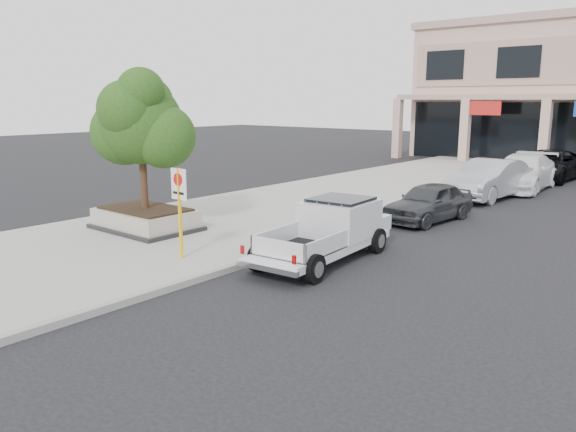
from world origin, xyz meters
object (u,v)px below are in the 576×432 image
object	(u,v)px
no_parking_sign	(179,201)
curb_car_c	(522,172)
curb_car_b	(489,179)
curb_car_a	(429,202)
curb_car_d	(548,165)
planter_tree	(148,123)
planter	(146,219)
pickup_truck	(322,232)

from	to	relation	value
no_parking_sign	curb_car_c	distance (m)	18.17
curb_car_b	curb_car_c	world-z (taller)	curb_car_b
curb_car_a	curb_car_d	bearing A→B (deg)	94.81
curb_car_d	no_parking_sign	bearing A→B (deg)	-94.23
planter_tree	no_parking_sign	xyz separation A→B (m)	(3.28, -1.57, -1.78)
curb_car_a	curb_car_d	distance (m)	13.30
planter	curb_car_c	distance (m)	17.63
planter	curb_car_d	world-z (taller)	curb_car_d
no_parking_sign	curb_car_c	world-z (taller)	no_parking_sign
planter_tree	no_parking_sign	world-z (taller)	planter_tree
planter	curb_car_b	distance (m)	14.40
planter_tree	no_parking_sign	size ratio (longest dim) A/B	1.74
pickup_truck	curb_car_c	distance (m)	15.48
planter_tree	curb_car_a	bearing A→B (deg)	51.21
pickup_truck	planter	bearing A→B (deg)	-174.66
curb_car_b	curb_car_c	bearing A→B (deg)	90.05
planter_tree	curb_car_c	distance (m)	17.63
curb_car_a	curb_car_c	world-z (taller)	curb_car_c
curb_car_a	planter_tree	bearing A→B (deg)	-123.09
pickup_truck	curb_car_a	world-z (taller)	pickup_truck
curb_car_a	curb_car_c	xyz separation A→B (m)	(0.20, 9.18, 0.15)
planter_tree	curb_car_a	distance (m)	9.64
curb_car_c	planter	bearing A→B (deg)	-113.21
no_parking_sign	curb_car_b	bearing A→B (deg)	80.52
curb_car_c	curb_car_b	bearing A→B (deg)	-97.45
planter_tree	curb_car_d	distance (m)	21.52
planter_tree	curb_car_a	size ratio (longest dim) A/B	1.02
curb_car_a	curb_car_b	distance (m)	5.80
curb_car_a	curb_car_b	size ratio (longest dim) A/B	0.78
planter	planter_tree	bearing A→B (deg)	48.97
curb_car_a	curb_car_c	distance (m)	9.19
pickup_truck	planter_tree	bearing A→B (deg)	-175.89
planter	curb_car_d	distance (m)	21.54
planter	curb_car_b	bearing A→B (deg)	66.03
curb_car_b	curb_car_c	xyz separation A→B (m)	(0.27, 3.38, -0.01)
planter_tree	curb_car_a	world-z (taller)	planter_tree
no_parking_sign	pickup_truck	xyz separation A→B (m)	(2.62, 2.47, -0.86)
pickup_truck	curb_car_b	distance (m)	12.10
pickup_truck	curb_car_a	bearing A→B (deg)	86.50
planter_tree	pickup_truck	size ratio (longest dim) A/B	0.81
planter_tree	pickup_truck	xyz separation A→B (m)	(5.90, 0.90, -2.64)
curb_car_b	curb_car_c	distance (m)	3.39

